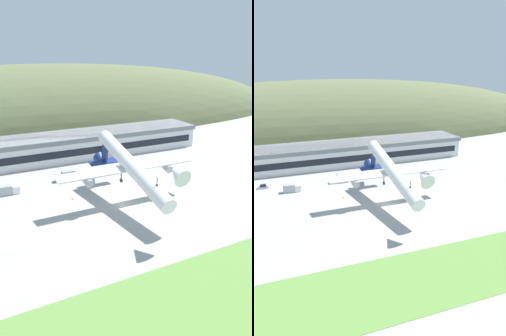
# 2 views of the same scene
# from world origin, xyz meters

# --- Properties ---
(ground_plane) EXTENTS (415.88, 415.88, 0.00)m
(ground_plane) POSITION_xyz_m (0.00, 0.00, 0.00)
(ground_plane) COLOR #ADAAA3
(grass_strip_foreground) EXTENTS (374.29, 20.45, 0.08)m
(grass_strip_foreground) POSITION_xyz_m (0.00, -39.42, 0.04)
(grass_strip_foreground) COLOR #669342
(grass_strip_foreground) RESTS_ON ground_plane
(hill_backdrop) EXTENTS (342.57, 76.53, 70.01)m
(hill_backdrop) POSITION_xyz_m (6.66, 108.69, 0.00)
(hill_backdrop) COLOR #667047
(hill_backdrop) RESTS_ON ground_plane
(terminal_building) EXTENTS (120.74, 18.10, 9.74)m
(terminal_building) POSITION_xyz_m (-4.15, 49.18, 5.52)
(terminal_building) COLOR silver
(terminal_building) RESTS_ON ground_plane
(cargo_airplane) EXTENTS (40.93, 47.63, 14.44)m
(cargo_airplane) POSITION_xyz_m (2.29, 0.17, 11.10)
(cargo_airplane) COLOR white
(service_car_1) EXTENTS (4.33, 2.08, 1.59)m
(service_car_1) POSITION_xyz_m (16.45, 25.95, 0.66)
(service_car_1) COLOR #B21E1E
(service_car_1) RESTS_ON ground_plane
(fuel_truck) EXTENTS (6.57, 2.79, 3.28)m
(fuel_truck) POSITION_xyz_m (-8.69, 25.26, 1.56)
(fuel_truck) COLOR silver
(fuel_truck) RESTS_ON ground_plane
(box_truck) EXTENTS (6.30, 2.59, 2.87)m
(box_truck) POSITION_xyz_m (-27.58, 21.82, 1.38)
(box_truck) COLOR silver
(box_truck) RESTS_ON ground_plane
(traffic_cone_0) EXTENTS (0.52, 0.52, 0.58)m
(traffic_cone_0) POSITION_xyz_m (-11.69, 9.43, 0.28)
(traffic_cone_0) COLOR orange
(traffic_cone_0) RESTS_ON ground_plane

